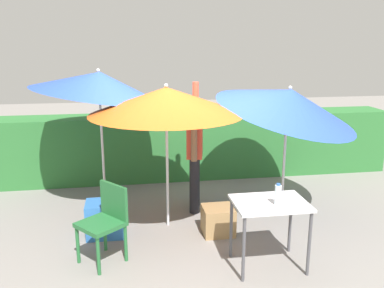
{
  "coord_description": "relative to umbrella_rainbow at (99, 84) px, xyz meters",
  "views": [
    {
      "loc": [
        -0.85,
        -5.0,
        2.47
      ],
      "look_at": [
        0.0,
        0.3,
        1.1
      ],
      "focal_mm": 38.19,
      "sensor_mm": 36.0,
      "label": 1
    }
  ],
  "objects": [
    {
      "name": "umbrella_orange",
      "position": [
        0.88,
        -0.85,
        -0.15
      ],
      "size": [
        1.99,
        1.99,
        1.94
      ],
      "color": "silver",
      "rests_on": "ground_plane"
    },
    {
      "name": "ground_plane",
      "position": [
        1.24,
        -1.0,
        -1.87
      ],
      "size": [
        24.0,
        24.0,
        0.0
      ],
      "primitive_type": "plane",
      "color": "gray"
    },
    {
      "name": "bottle_water",
      "position": [
        1.93,
        -2.15,
        -0.99
      ],
      "size": [
        0.07,
        0.07,
        0.24
      ],
      "color": "silver",
      "rests_on": "folding_table"
    },
    {
      "name": "folding_table",
      "position": [
        1.88,
        -2.06,
        -1.19
      ],
      "size": [
        0.8,
        0.6,
        0.77
      ],
      "color": "#4C4C51",
      "rests_on": "ground_plane"
    },
    {
      "name": "umbrella_rainbow",
      "position": [
        0.0,
        0.0,
        0.0
      ],
      "size": [
        1.93,
        1.9,
        2.2
      ],
      "color": "silver",
      "rests_on": "ground_plane"
    },
    {
      "name": "chair_plastic",
      "position": [
        0.1,
        -1.64,
        -1.36
      ],
      "size": [
        0.62,
        0.62,
        0.89
      ],
      "color": "#236633",
      "rests_on": "ground_plane"
    },
    {
      "name": "crate_cardboard",
      "position": [
        1.51,
        -1.19,
        -1.69
      ],
      "size": [
        0.4,
        0.38,
        0.36
      ],
      "primitive_type": "cube",
      "color": "#9E7A4C",
      "rests_on": "ground_plane"
    },
    {
      "name": "hedge_row",
      "position": [
        1.24,
        1.21,
        -1.28
      ],
      "size": [
        8.0,
        0.7,
        1.17
      ],
      "primitive_type": "cube",
      "color": "#2D7033",
      "rests_on": "ground_plane"
    },
    {
      "name": "cooler_box",
      "position": [
        0.05,
        -1.02,
        -1.64
      ],
      "size": [
        0.48,
        0.37,
        0.46
      ],
      "primitive_type": "cube",
      "color": "#2D6BB7",
      "rests_on": "ground_plane"
    },
    {
      "name": "umbrella_yellow",
      "position": [
        2.57,
        -0.75,
        -0.21
      ],
      "size": [
        2.06,
        1.99,
        2.17
      ],
      "color": "silver",
      "rests_on": "ground_plane"
    },
    {
      "name": "person_vendor",
      "position": [
        1.34,
        -0.35,
        -0.93
      ],
      "size": [
        0.29,
        0.56,
        1.88
      ],
      "color": "black",
      "rests_on": "ground_plane"
    }
  ]
}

